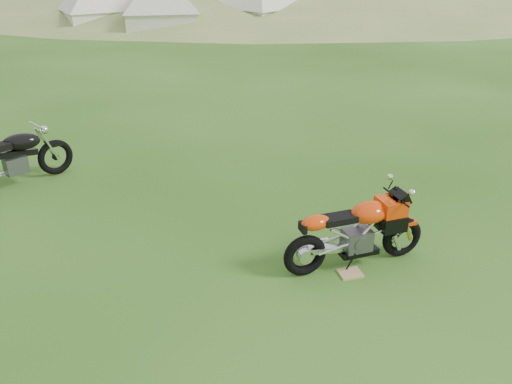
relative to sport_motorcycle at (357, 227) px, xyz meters
name	(u,v)px	position (x,y,z in m)	size (l,w,h in m)	color
ground	(277,260)	(-0.85, 0.47, -0.54)	(120.00, 120.00, 0.00)	#21440E
sport_motorcycle	(357,227)	(0.00, 0.00, 0.00)	(1.81, 0.45, 1.09)	red
plywood_board	(350,273)	(-0.15, -0.17, -0.53)	(0.28, 0.22, 0.02)	tan
vintage_moto_b	(13,157)	(-3.91, 4.22, -0.03)	(1.96, 0.45, 1.03)	black
tent_left	(96,1)	(-0.20, 22.64, 0.78)	(3.06, 3.06, 2.65)	silver
tent_mid	(160,1)	(2.46, 20.37, 0.87)	(3.25, 3.25, 2.82)	beige
caravan	(311,2)	(11.01, 21.22, 0.47)	(4.31, 1.93, 2.02)	silver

